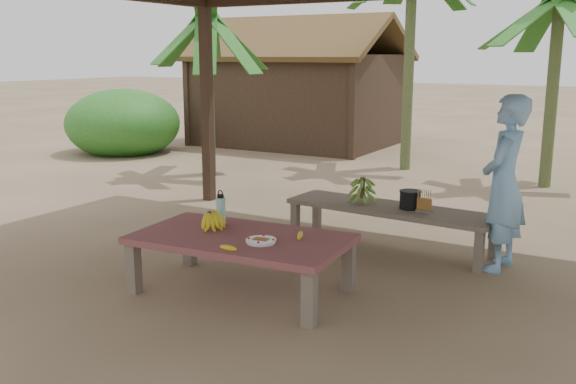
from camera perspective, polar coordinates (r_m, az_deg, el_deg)
The scene contains 15 objects.
ground at distance 5.79m, azimuth 1.81°, elevation -8.14°, with size 80.00×80.00×0.00m, color brown.
work_table at distance 5.48m, azimuth -4.18°, elevation -4.54°, with size 1.87×1.13×0.50m.
bench at distance 6.79m, azimuth 9.02°, elevation -1.73°, with size 2.24×0.76×0.45m.
ripe_banana_bunch at distance 5.70m, azimuth -6.99°, elevation -2.38°, with size 0.27×0.24×0.17m, color yellow, non-canonical shape.
plate at distance 5.24m, azimuth -2.42°, elevation -4.37°, with size 0.25×0.25×0.04m.
loose_banana_front at distance 5.06m, azimuth -5.31°, elevation -4.97°, with size 0.04×0.14×0.04m, color yellow.
loose_banana_side at distance 5.37m, azimuth 1.07°, elevation -3.89°, with size 0.04×0.16×0.04m, color yellow.
water_flask at distance 5.83m, azimuth -6.00°, elevation -1.56°, with size 0.08×0.08×0.31m.
green_banana_stalk at distance 6.88m, azimuth 6.63°, elevation 0.24°, with size 0.25×0.25×0.29m, color #598C2D, non-canonical shape.
cooking_pot at distance 6.70m, azimuth 10.81°, elevation -0.70°, with size 0.22×0.22×0.18m, color black.
skewer_rack at distance 6.55m, azimuth 12.03°, elevation -0.79°, with size 0.18×0.08×0.24m, color #A57F47, non-canonical shape.
woman at distance 6.29m, azimuth 18.64°, elevation 0.71°, with size 0.60×0.40×1.66m, color #6B9CCB.
hut at distance 14.63m, azimuth 0.98°, elevation 8.61°, with size 4.40×3.43×2.85m.
banana_plant_n at distance 10.51m, azimuth 22.95°, elevation 14.43°, with size 1.80×1.80×3.08m.
banana_plant_w at distance 10.81m, azimuth -7.20°, elevation 13.83°, with size 1.80×1.80×2.82m.
Camera 1 is at (2.54, -4.80, 2.01)m, focal length 40.00 mm.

